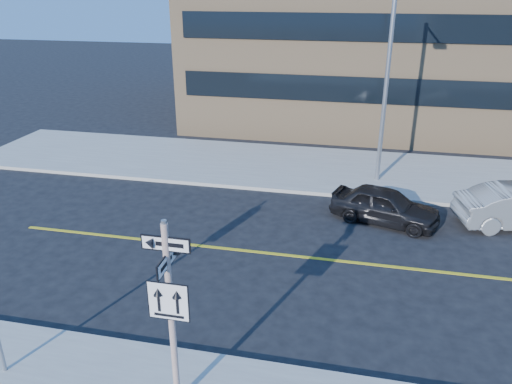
# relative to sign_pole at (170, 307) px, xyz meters

# --- Properties ---
(ground) EXTENTS (120.00, 120.00, 0.00)m
(ground) POSITION_rel_sign_pole_xyz_m (0.00, 2.51, -2.44)
(ground) COLOR black
(ground) RESTS_ON ground
(sign_pole) EXTENTS (0.92, 0.92, 4.06)m
(sign_pole) POSITION_rel_sign_pole_xyz_m (0.00, 0.00, 0.00)
(sign_pole) COLOR white
(sign_pole) RESTS_ON near_sidewalk
(parked_car_a) EXTENTS (2.60, 4.10, 1.30)m
(parked_car_a) POSITION_rel_sign_pole_xyz_m (4.22, 9.63, -1.79)
(parked_car_a) COLOR black
(parked_car_a) RESTS_ON ground
(streetlight_a) EXTENTS (0.55, 2.25, 8.00)m
(streetlight_a) POSITION_rel_sign_pole_xyz_m (4.00, 13.27, 2.32)
(streetlight_a) COLOR gray
(streetlight_a) RESTS_ON far_sidewalk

